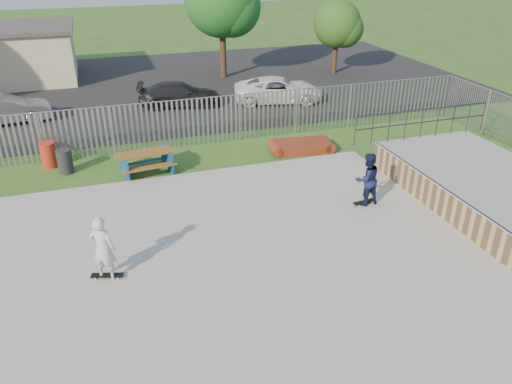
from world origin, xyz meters
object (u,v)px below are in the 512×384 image
object	(u,v)px
funbox	(301,146)
skater_navy	(367,179)
car_silver	(4,110)
picnic_table	(146,162)
tree_right	(337,24)
trash_bin_red	(49,155)
trash_bin_grey	(65,161)
car_white	(279,90)
car_dark	(180,94)
skater_white	(103,248)

from	to	relation	value
funbox	skater_navy	xyz separation A→B (m)	(0.08, -5.06, 0.80)
funbox	car_silver	size ratio (longest dim) A/B	0.56
picnic_table	tree_right	distance (m)	18.09
trash_bin_red	tree_right	world-z (taller)	tree_right
funbox	skater_navy	bearing A→B (deg)	-82.70
trash_bin_grey	skater_navy	distance (m)	10.87
car_white	car_dark	bearing A→B (deg)	92.66
trash_bin_red	trash_bin_grey	world-z (taller)	trash_bin_red
car_silver	car_dark	distance (m)	8.23
funbox	car_white	size ratio (longest dim) A/B	0.49
car_dark	skater_navy	distance (m)	13.23
trash_bin_red	car_white	bearing A→B (deg)	25.00
tree_right	skater_navy	xyz separation A→B (m)	(-7.08, -16.78, -2.02)
trash_bin_grey	skater_white	distance (m)	7.42
funbox	trash_bin_red	distance (m)	9.80
car_dark	skater_white	size ratio (longest dim) A/B	2.42
car_white	funbox	bearing A→B (deg)	-179.90
car_dark	funbox	bearing A→B (deg)	-145.09
picnic_table	skater_navy	size ratio (longest dim) A/B	1.22
trash_bin_grey	tree_right	bearing A→B (deg)	34.00
funbox	car_silver	world-z (taller)	car_silver
trash_bin_red	trash_bin_grey	size ratio (longest dim) A/B	1.07
trash_bin_red	skater_navy	distance (m)	11.78
funbox	skater_white	xyz separation A→B (m)	(-8.01, -6.56, 0.80)
car_white	skater_white	bearing A→B (deg)	157.11
trash_bin_grey	skater_navy	size ratio (longest dim) A/B	0.52
trash_bin_grey	car_silver	distance (m)	7.21
funbox	car_white	xyz separation A→B (m)	(1.51, 6.75, 0.45)
car_dark	skater_white	world-z (taller)	skater_white
trash_bin_grey	skater_navy	xyz separation A→B (m)	(9.16, -5.82, 0.57)
picnic_table	tree_right	size ratio (longest dim) A/B	0.47
trash_bin_red	funbox	bearing A→B (deg)	-9.03
picnic_table	car_silver	size ratio (longest dim) A/B	0.53
car_dark	skater_white	bearing A→B (deg)	172.50
car_white	tree_right	size ratio (longest dim) A/B	1.03
picnic_table	trash_bin_red	xyz separation A→B (m)	(-3.42, 1.68, 0.07)
tree_right	car_dark	bearing A→B (deg)	-159.27
skater_white	picnic_table	bearing A→B (deg)	-78.72
trash_bin_grey	car_silver	bearing A→B (deg)	112.24
car_silver	skater_navy	xyz separation A→B (m)	(11.89, -12.49, 0.34)
trash_bin_red	car_dark	bearing A→B (deg)	45.14
funbox	skater_white	bearing A→B (deg)	-134.25
trash_bin_red	car_dark	world-z (taller)	car_dark
tree_right	skater_navy	distance (m)	18.32
tree_right	skater_white	bearing A→B (deg)	-129.69
picnic_table	trash_bin_grey	xyz separation A→B (m)	(-2.83, 0.90, 0.04)
picnic_table	car_silver	bearing A→B (deg)	119.14
car_silver	tree_right	world-z (taller)	tree_right
picnic_table	skater_white	distance (m)	6.68
funbox	trash_bin_red	size ratio (longest dim) A/B	2.34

